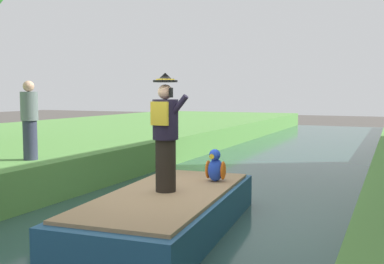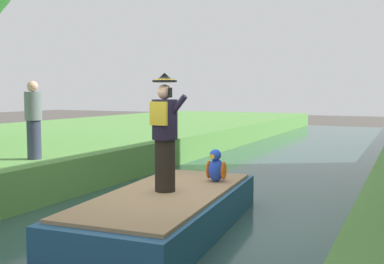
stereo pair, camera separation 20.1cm
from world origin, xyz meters
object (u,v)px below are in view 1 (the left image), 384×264
(boat, at_px, (168,212))
(person_bystander, at_px, (30,120))
(person_pirate, at_px, (166,133))
(parrot_plush, at_px, (215,167))

(boat, distance_m, person_bystander, 3.84)
(person_pirate, distance_m, person_bystander, 3.56)
(boat, relative_size, parrot_plush, 7.63)
(person_pirate, xyz_separation_m, person_bystander, (-3.48, 0.71, 0.07))
(boat, distance_m, parrot_plush, 1.29)
(boat, xyz_separation_m, person_pirate, (-0.05, 0.05, 1.23))
(boat, relative_size, person_bystander, 2.72)
(boat, relative_size, person_pirate, 2.35)
(boat, height_order, parrot_plush, parrot_plush)
(parrot_plush, distance_m, person_bystander, 3.98)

